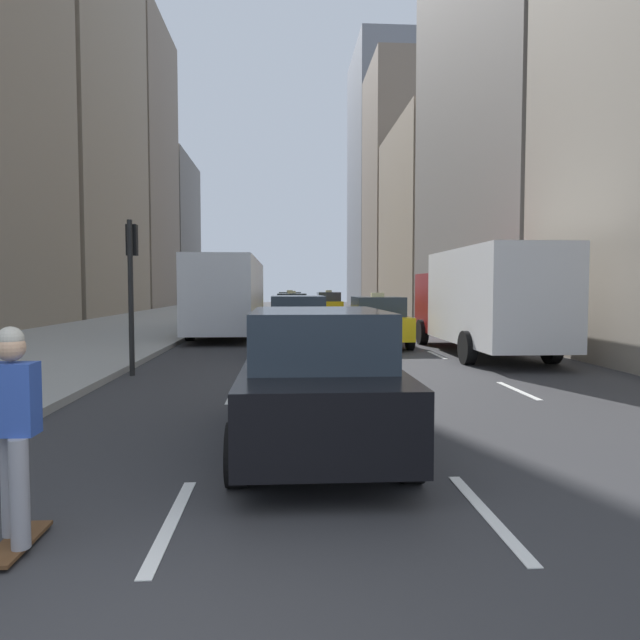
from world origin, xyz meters
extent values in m
cube|color=#9E9E99|center=(-7.00, 27.00, 0.07)|extent=(8.00, 66.00, 0.15)
cube|color=white|center=(-0.20, 2.00, 0.01)|extent=(0.12, 2.00, 0.01)
cube|color=white|center=(-0.20, 8.00, 0.01)|extent=(0.12, 2.00, 0.01)
cube|color=white|center=(-0.20, 14.00, 0.01)|extent=(0.12, 2.00, 0.01)
cube|color=white|center=(-0.20, 20.00, 0.01)|extent=(0.12, 2.00, 0.01)
cube|color=white|center=(-0.20, 26.00, 0.01)|extent=(0.12, 2.00, 0.01)
cube|color=white|center=(-0.20, 32.00, 0.01)|extent=(0.12, 2.00, 0.01)
cube|color=white|center=(-0.20, 38.00, 0.01)|extent=(0.12, 2.00, 0.01)
cube|color=white|center=(-0.20, 44.00, 0.01)|extent=(0.12, 2.00, 0.01)
cube|color=white|center=(-0.20, 50.00, 0.01)|extent=(0.12, 2.00, 0.01)
cube|color=white|center=(2.60, 2.00, 0.01)|extent=(0.12, 2.00, 0.01)
cube|color=white|center=(2.60, 8.00, 0.01)|extent=(0.12, 2.00, 0.01)
cube|color=white|center=(2.60, 14.00, 0.01)|extent=(0.12, 2.00, 0.01)
cube|color=white|center=(2.60, 20.00, 0.01)|extent=(0.12, 2.00, 0.01)
cube|color=white|center=(2.60, 26.00, 0.01)|extent=(0.12, 2.00, 0.01)
cube|color=white|center=(2.60, 32.00, 0.01)|extent=(0.12, 2.00, 0.01)
cube|color=white|center=(2.60, 38.00, 0.01)|extent=(0.12, 2.00, 0.01)
cube|color=white|center=(2.60, 44.00, 0.01)|extent=(0.12, 2.00, 0.01)
cube|color=white|center=(2.60, 50.00, 0.01)|extent=(0.12, 2.00, 0.01)
cube|color=white|center=(5.40, 8.00, 0.01)|extent=(0.12, 2.00, 0.01)
cube|color=white|center=(5.40, 14.00, 0.01)|extent=(0.12, 2.00, 0.01)
cube|color=white|center=(5.40, 20.00, 0.01)|extent=(0.12, 2.00, 0.01)
cube|color=white|center=(5.40, 26.00, 0.01)|extent=(0.12, 2.00, 0.01)
cube|color=white|center=(5.40, 32.00, 0.01)|extent=(0.12, 2.00, 0.01)
cube|color=white|center=(5.40, 38.00, 0.01)|extent=(0.12, 2.00, 0.01)
cube|color=white|center=(5.40, 44.00, 0.01)|extent=(0.12, 2.00, 0.01)
cube|color=white|center=(5.40, 50.00, 0.01)|extent=(0.12, 2.00, 0.01)
cube|color=gray|center=(-14.00, 40.04, 18.25)|extent=(6.00, 16.39, 36.51)
cube|color=gray|center=(-14.00, 55.88, 14.21)|extent=(6.00, 14.00, 28.42)
cube|color=slate|center=(-14.00, 71.55, 9.21)|extent=(6.00, 15.94, 18.41)
cube|color=slate|center=(12.00, 24.67, 13.17)|extent=(6.00, 16.09, 26.33)
cube|color=gray|center=(12.00, 39.89, 7.08)|extent=(6.00, 13.23, 14.15)
cube|color=gray|center=(12.00, 52.35, 11.65)|extent=(6.00, 10.16, 23.30)
cube|color=gray|center=(12.00, 64.57, 14.79)|extent=(6.00, 13.87, 29.59)
cube|color=yellow|center=(4.00, 16.82, 0.71)|extent=(1.80, 4.40, 0.76)
cube|color=#28333D|center=(4.00, 16.56, 1.41)|extent=(1.58, 2.29, 0.64)
cube|color=#F2E599|center=(4.00, 16.56, 1.80)|extent=(0.44, 0.20, 0.14)
cylinder|color=black|center=(3.10, 18.19, 0.33)|extent=(0.22, 0.66, 0.66)
cylinder|color=black|center=(4.90, 18.19, 0.33)|extent=(0.22, 0.66, 0.66)
cylinder|color=black|center=(3.10, 15.46, 0.33)|extent=(0.22, 0.66, 0.66)
cylinder|color=black|center=(4.90, 15.46, 0.33)|extent=(0.22, 0.66, 0.66)
cube|color=yellow|center=(1.20, 39.23, 0.71)|extent=(1.80, 4.40, 0.76)
cube|color=#28333D|center=(1.20, 38.97, 1.41)|extent=(1.58, 2.29, 0.64)
cube|color=#F2E599|center=(1.20, 38.97, 1.80)|extent=(0.44, 0.20, 0.14)
cylinder|color=black|center=(0.30, 40.60, 0.33)|extent=(0.22, 0.66, 0.66)
cylinder|color=black|center=(2.10, 40.60, 0.33)|extent=(0.22, 0.66, 0.66)
cylinder|color=black|center=(0.30, 37.87, 0.33)|extent=(0.22, 0.66, 0.66)
cylinder|color=black|center=(2.10, 37.87, 0.33)|extent=(0.22, 0.66, 0.66)
cube|color=yellow|center=(1.20, 29.07, 0.71)|extent=(1.80, 4.40, 0.76)
cube|color=#28333D|center=(1.20, 28.80, 1.41)|extent=(1.58, 2.29, 0.64)
cube|color=#F2E599|center=(1.20, 28.80, 1.80)|extent=(0.44, 0.20, 0.14)
cylinder|color=black|center=(0.30, 30.43, 0.33)|extent=(0.22, 0.66, 0.66)
cylinder|color=black|center=(2.10, 30.43, 0.33)|extent=(0.22, 0.66, 0.66)
cylinder|color=black|center=(0.30, 27.70, 0.33)|extent=(0.22, 0.66, 0.66)
cylinder|color=black|center=(2.10, 27.70, 0.33)|extent=(0.22, 0.66, 0.66)
cube|color=yellow|center=(4.00, 38.45, 0.71)|extent=(1.80, 4.40, 0.76)
cube|color=#28333D|center=(4.00, 38.18, 1.41)|extent=(1.58, 2.29, 0.64)
cube|color=#F2E599|center=(4.00, 38.18, 1.80)|extent=(0.44, 0.20, 0.14)
cylinder|color=black|center=(3.10, 39.81, 0.33)|extent=(0.22, 0.66, 0.66)
cylinder|color=black|center=(4.90, 39.81, 0.33)|extent=(0.22, 0.66, 0.66)
cylinder|color=black|center=(3.10, 37.08, 0.33)|extent=(0.22, 0.66, 0.66)
cylinder|color=black|center=(4.90, 37.08, 0.33)|extent=(0.22, 0.66, 0.66)
cube|color=black|center=(1.20, 4.39, 0.73)|extent=(1.80, 4.86, 0.80)
cube|color=#28333D|center=(1.20, 4.10, 1.45)|extent=(1.58, 2.53, 0.64)
cylinder|color=black|center=(0.30, 5.89, 0.33)|extent=(0.22, 0.66, 0.66)
cylinder|color=black|center=(2.10, 5.89, 0.33)|extent=(0.22, 0.66, 0.66)
cylinder|color=black|center=(0.30, 2.88, 0.33)|extent=(0.22, 0.66, 0.66)
cylinder|color=black|center=(2.10, 2.88, 0.33)|extent=(0.22, 0.66, 0.66)
cube|color=#9EA0A5|center=(1.20, 14.95, 0.74)|extent=(1.80, 4.89, 0.82)
cube|color=#28333D|center=(1.20, 14.65, 1.47)|extent=(1.58, 2.54, 0.64)
cylinder|color=black|center=(0.30, 16.46, 0.33)|extent=(0.22, 0.66, 0.66)
cylinder|color=black|center=(2.10, 16.46, 0.33)|extent=(0.22, 0.66, 0.66)
cylinder|color=black|center=(0.30, 13.43, 0.33)|extent=(0.22, 0.66, 0.66)
cylinder|color=black|center=(2.10, 13.43, 0.33)|extent=(0.22, 0.66, 0.66)
cube|color=silver|center=(-1.60, 22.49, 1.80)|extent=(2.50, 11.60, 2.90)
cube|color=#28333D|center=(-1.60, 28.24, 2.15)|extent=(2.30, 0.12, 1.40)
cube|color=#28333D|center=(-2.81, 22.49, 2.15)|extent=(0.08, 9.86, 1.10)
cube|color=yellow|center=(-1.60, 28.24, 3.05)|extent=(1.50, 0.10, 0.36)
cylinder|color=black|center=(-2.85, 26.08, 0.50)|extent=(0.30, 1.00, 1.00)
cylinder|color=black|center=(-0.35, 26.08, 0.50)|extent=(0.30, 1.00, 1.00)
cylinder|color=black|center=(-2.85, 19.30, 0.50)|extent=(0.30, 1.00, 1.00)
cylinder|color=black|center=(-0.35, 19.30, 0.50)|extent=(0.30, 1.00, 1.00)
cube|color=maroon|center=(6.80, 17.29, 1.50)|extent=(2.10, 2.40, 2.10)
cube|color=#28333D|center=(6.80, 18.44, 1.80)|extent=(1.90, 0.10, 0.90)
cube|color=white|center=(6.80, 13.09, 1.80)|extent=(2.30, 6.00, 2.70)
cylinder|color=black|center=(5.75, 17.29, 0.45)|extent=(0.28, 0.90, 0.90)
cylinder|color=black|center=(7.85, 17.29, 0.45)|extent=(0.28, 0.90, 0.90)
cylinder|color=black|center=(5.65, 11.89, 0.45)|extent=(0.28, 0.90, 0.90)
cylinder|color=black|center=(7.95, 11.89, 0.45)|extent=(0.28, 0.90, 0.90)
cube|color=brown|center=(-1.30, 1.56, 0.05)|extent=(0.24, 0.80, 0.03)
cylinder|color=black|center=(-1.30, 1.84, 0.03)|extent=(0.18, 0.05, 0.05)
cylinder|color=gray|center=(-1.39, 1.68, 0.48)|extent=(0.14, 0.14, 0.84)
cylinder|color=gray|center=(-1.21, 1.44, 0.48)|extent=(0.14, 0.14, 0.84)
cube|color=#2D4CA5|center=(-1.30, 1.56, 1.19)|extent=(0.36, 0.22, 0.56)
sphere|color=tan|center=(-1.30, 1.56, 1.58)|extent=(0.22, 0.22, 0.22)
sphere|color=#B2AD9E|center=(-1.30, 1.56, 1.65)|extent=(0.20, 0.20, 0.20)
cylinder|color=black|center=(-2.75, 10.49, 1.80)|extent=(0.12, 0.12, 3.60)
cube|color=black|center=(-2.75, 10.67, 3.15)|extent=(0.24, 0.20, 0.72)
sphere|color=red|center=(-2.75, 10.78, 3.38)|extent=(0.14, 0.14, 0.14)
sphere|color=#4C3F14|center=(-2.75, 10.78, 3.15)|extent=(0.14, 0.14, 0.14)
sphere|color=#198C2D|center=(-2.75, 10.78, 2.92)|extent=(0.14, 0.14, 0.14)
camera|label=1|loc=(0.79, -2.91, 2.04)|focal=32.00mm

